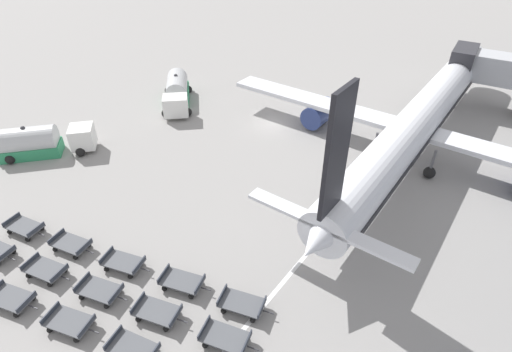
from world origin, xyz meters
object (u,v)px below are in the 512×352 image
at_px(baggage_dolly_row_mid_b_col_e, 242,304).
at_px(baggage_dolly_row_mid_b_col_c, 123,263).
at_px(baggage_dolly_row_near_col_d, 133,349).
at_px(baggage_dolly_row_mid_b_col_a, 25,227).
at_px(baggage_dolly_row_mid_a_col_c, 100,290).
at_px(baggage_dolly_row_mid_b_col_d, 182,282).
at_px(airplane, 419,121).
at_px(baggage_dolly_row_mid_b_col_b, 71,244).
at_px(baggage_dolly_row_near_col_c, 70,322).
at_px(baggage_dolly_row_mid_a_col_b, 46,270).
at_px(fuel_tanker_primary, 39,142).
at_px(baggage_dolly_row_mid_a_col_d, 157,312).
at_px(fuel_tanker_secondary, 177,92).
at_px(baggage_dolly_row_near_col_b, 11,299).
at_px(baggage_dolly_row_mid_a_col_e, 225,338).

bearing_deg(baggage_dolly_row_mid_b_col_e, baggage_dolly_row_mid_b_col_c, -166.89).
distance_m(baggage_dolly_row_near_col_d, baggage_dolly_row_mid_b_col_a, 14.35).
distance_m(baggage_dolly_row_mid_a_col_c, baggage_dolly_row_mid_b_col_d, 5.11).
xyz_separation_m(airplane, baggage_dolly_row_mid_b_col_b, (-15.68, -26.99, -3.00)).
relative_size(baggage_dolly_row_near_col_c, baggage_dolly_row_near_col_d, 1.00).
bearing_deg(baggage_dolly_row_mid_b_col_a, baggage_dolly_row_mid_a_col_b, -15.76).
xyz_separation_m(fuel_tanker_primary, baggage_dolly_row_mid_b_col_a, (9.12, -6.92, -0.86)).
distance_m(airplane, baggage_dolly_row_mid_b_col_a, 34.53).
bearing_deg(fuel_tanker_primary, baggage_dolly_row_near_col_c, -27.26).
relative_size(baggage_dolly_row_mid_a_col_c, baggage_dolly_row_mid_a_col_d, 1.00).
relative_size(airplane, baggage_dolly_row_mid_a_col_c, 12.47).
distance_m(baggage_dolly_row_mid_b_col_c, baggage_dolly_row_mid_b_col_e, 8.74).
bearing_deg(fuel_tanker_secondary, baggage_dolly_row_near_col_b, -65.71).
distance_m(baggage_dolly_row_near_col_d, baggage_dolly_row_mid_b_col_d, 5.04).
bearing_deg(airplane, baggage_dolly_row_mid_a_col_e, -94.69).
distance_m(fuel_tanker_secondary, baggage_dolly_row_mid_b_col_d, 28.12).
relative_size(baggage_dolly_row_near_col_b, baggage_dolly_row_mid_a_col_b, 1.00).
bearing_deg(baggage_dolly_row_mid_b_col_b, baggage_dolly_row_mid_a_col_e, 2.63).
relative_size(fuel_tanker_secondary, baggage_dolly_row_mid_a_col_b, 2.42).
bearing_deg(baggage_dolly_row_near_col_d, baggage_dolly_row_near_col_b, -166.51).
bearing_deg(baggage_dolly_row_mid_a_col_b, fuel_tanker_secondary, 115.68).
distance_m(baggage_dolly_row_mid_a_col_d, baggage_dolly_row_mid_b_col_c, 4.94).
xyz_separation_m(fuel_tanker_primary, baggage_dolly_row_mid_a_col_d, (22.67, -6.37, -0.86)).
bearing_deg(airplane, baggage_dolly_row_mid_a_col_b, -117.02).
relative_size(airplane, baggage_dolly_row_mid_b_col_b, 12.47).
relative_size(fuel_tanker_primary, baggage_dolly_row_near_col_b, 2.31).
bearing_deg(baggage_dolly_row_near_col_b, baggage_dolly_row_near_col_c, 13.86).
bearing_deg(baggage_dolly_row_mid_b_col_a, baggage_dolly_row_mid_b_col_c, 12.40).
bearing_deg(baggage_dolly_row_mid_b_col_d, baggage_dolly_row_mid_a_col_e, -17.43).
relative_size(baggage_dolly_row_mid_a_col_c, baggage_dolly_row_mid_b_col_a, 1.00).
xyz_separation_m(baggage_dolly_row_near_col_b, baggage_dolly_row_mid_b_col_a, (-5.51, 3.96, 0.00)).
bearing_deg(baggage_dolly_row_near_col_b, fuel_tanker_secondary, 114.29).
bearing_deg(baggage_dolly_row_mid_b_col_b, baggage_dolly_row_mid_b_col_d, 13.54).
xyz_separation_m(fuel_tanker_secondary, baggage_dolly_row_near_col_b, (12.16, -26.95, -0.85)).
distance_m(baggage_dolly_row_mid_a_col_d, baggage_dolly_row_mid_b_col_a, 13.56).
distance_m(baggage_dolly_row_near_col_b, baggage_dolly_row_mid_a_col_b, 2.56).
distance_m(baggage_dolly_row_mid_a_col_c, baggage_dolly_row_mid_b_col_e, 9.01).
bearing_deg(baggage_dolly_row_mid_a_col_e, baggage_dolly_row_mid_b_col_b, -177.37).
height_order(baggage_dolly_row_mid_a_col_d, baggage_dolly_row_mid_b_col_b, same).
bearing_deg(fuel_tanker_secondary, airplane, 10.48).
bearing_deg(baggage_dolly_row_near_col_c, baggage_dolly_row_mid_b_col_b, 145.17).
relative_size(baggage_dolly_row_near_col_c, baggage_dolly_row_mid_a_col_b, 1.00).
distance_m(baggage_dolly_row_near_col_b, baggage_dolly_row_near_col_c, 4.51).
height_order(fuel_tanker_primary, baggage_dolly_row_near_col_c, fuel_tanker_primary).
relative_size(baggage_dolly_row_mid_b_col_b, baggage_dolly_row_mid_b_col_e, 1.00).
height_order(baggage_dolly_row_near_col_b, baggage_dolly_row_mid_a_col_e, same).
bearing_deg(fuel_tanker_primary, baggage_dolly_row_mid_a_col_c, -21.61).
relative_size(fuel_tanker_primary, baggage_dolly_row_mid_a_col_d, 2.31).
xyz_separation_m(airplane, baggage_dolly_row_mid_a_col_c, (-10.65, -28.37, -3.00)).
xyz_separation_m(baggage_dolly_row_near_col_b, baggage_dolly_row_near_col_d, (8.71, 2.09, 0.00)).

